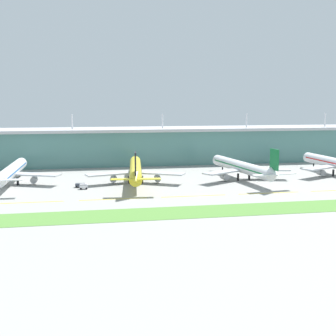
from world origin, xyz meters
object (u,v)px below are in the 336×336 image
at_px(airliner_nearest, 11,172).
at_px(baggage_cart, 84,187).
at_px(airliner_near_middle, 135,170).
at_px(airliner_far_middle, 242,167).
at_px(pushback_tug, 80,185).

distance_m(airliner_nearest, baggage_cart, 39.03).
relative_size(airliner_nearest, airliner_near_middle, 0.94).
height_order(airliner_nearest, airliner_far_middle, same).
height_order(airliner_near_middle, baggage_cart, airliner_near_middle).
bearing_deg(airliner_nearest, airliner_far_middle, -3.45).
bearing_deg(pushback_tug, baggage_cart, -72.01).
xyz_separation_m(airliner_far_middle, baggage_cart, (-80.23, -10.70, -5.19)).
relative_size(airliner_nearest, pushback_tug, 14.77).
height_order(airliner_nearest, airliner_near_middle, same).
xyz_separation_m(pushback_tug, baggage_cart, (1.60, -4.92, 0.16)).
bearing_deg(airliner_near_middle, airliner_nearest, 174.42).
distance_m(airliner_far_middle, pushback_tug, 82.21).
bearing_deg(airliner_nearest, pushback_tug, -21.14).
bearing_deg(airliner_near_middle, baggage_cart, -154.93).
height_order(airliner_near_middle, airliner_far_middle, same).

